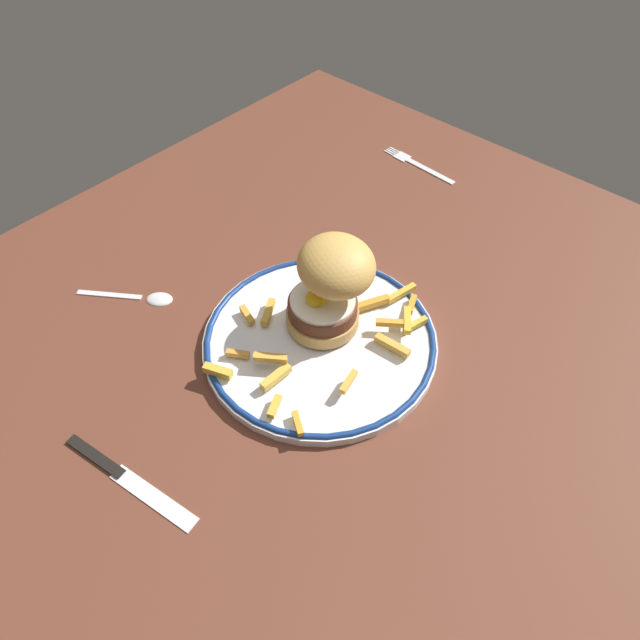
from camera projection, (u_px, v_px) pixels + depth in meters
ground_plane at (372, 359)px, 75.03cm from camera, size 110.73×102.46×4.00cm
dinner_plate at (320, 340)px, 73.43cm from camera, size 29.30×29.30×1.60cm
burger at (330, 285)px, 70.25cm from camera, size 12.28×12.05×12.22cm
fries_pile at (329, 336)px, 72.02cm from camera, size 20.79×28.16×1.78cm
fork at (417, 164)px, 99.98cm from camera, size 14.45×2.33×0.36cm
knife at (119, 472)px, 62.14cm from camera, size 18.02×4.23×0.70cm
spoon at (148, 297)px, 79.03cm from camera, size 11.85×9.06×0.90cm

